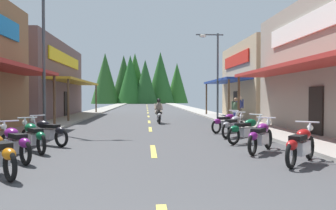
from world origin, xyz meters
TOP-DOWN VIEW (x-y plane):
  - ground at (0.00, 33.60)m, footprint 9.13×97.20m
  - sidewalk_left at (-5.68, 33.60)m, footprint 2.23×97.20m
  - sidewalk_right at (5.68, 33.60)m, footprint 2.23×97.20m
  - centerline_dashes at (0.00, 35.89)m, footprint 0.16×69.88m
  - storefront_left_far at (-11.15, 26.12)m, footprint 10.59×13.96m
  - storefront_right_far at (10.36, 23.85)m, footprint 9.00×9.48m
  - streetlamp_left at (-4.69, 14.12)m, footprint 1.99×0.30m
  - streetlamp_right at (4.68, 22.16)m, footprint 1.99×0.30m
  - motorcycle_parked_right_0 at (3.62, 6.16)m, footprint 1.50×1.66m
  - motorcycle_parked_right_1 at (3.23, 7.98)m, footprint 1.36×1.77m
  - motorcycle_parked_right_2 at (3.42, 9.99)m, footprint 1.81×1.31m
  - motorcycle_parked_right_3 at (3.42, 11.83)m, footprint 1.44×1.72m
  - motorcycle_parked_right_4 at (3.55, 13.60)m, footprint 1.77×1.36m
  - motorcycle_parked_left_1 at (-3.63, 6.98)m, footprint 1.45×1.71m
  - motorcycle_parked_left_2 at (-3.65, 8.47)m, footprint 1.33×1.80m
  - motorcycle_parked_left_3 at (-3.60, 9.83)m, footprint 1.77×1.37m
  - rider_cruising_lead at (0.58, 19.24)m, footprint 0.60×2.14m
  - pedestrian_by_shop at (6.03, 20.14)m, footprint 0.56×0.34m
  - pedestrian_browsing at (5.08, 17.69)m, footprint 0.42×0.48m
  - pedestrian_waiting at (5.98, 20.86)m, footprint 0.44×0.44m
  - treeline_backdrop at (-2.03, 82.62)m, footprint 24.26×11.98m

SIDE VIEW (x-z plane):
  - ground at x=0.00m, z-range -0.10..0.00m
  - centerline_dashes at x=0.00m, z-range 0.00..0.01m
  - sidewalk_left at x=-5.68m, z-range 0.00..0.12m
  - sidewalk_right at x=5.68m, z-range 0.00..0.12m
  - motorcycle_parked_right_0 at x=3.62m, z-range -0.03..1.01m
  - motorcycle_parked_right_1 at x=3.23m, z-range -0.03..1.01m
  - motorcycle_parked_right_2 at x=3.42m, z-range -0.03..1.01m
  - motorcycle_parked_right_3 at x=3.42m, z-range -0.03..1.01m
  - motorcycle_parked_right_4 at x=3.55m, z-range -0.03..1.01m
  - motorcycle_parked_left_1 at x=-3.63m, z-range -0.03..1.01m
  - motorcycle_parked_left_2 at x=-3.65m, z-range -0.03..1.01m
  - motorcycle_parked_left_3 at x=-3.60m, z-range -0.03..1.01m
  - rider_cruising_lead at x=0.58m, z-range -0.13..1.44m
  - pedestrian_waiting at x=5.98m, z-range 0.11..1.65m
  - pedestrian_browsing at x=5.08m, z-range 0.13..1.75m
  - pedestrian_by_shop at x=6.03m, z-range 0.14..1.88m
  - storefront_right_far at x=10.36m, z-range 0.00..5.78m
  - storefront_left_far at x=-11.15m, z-range 0.00..6.03m
  - streetlamp_right at x=4.68m, z-range 0.93..7.17m
  - streetlamp_left at x=-4.69m, z-range 0.96..7.74m
  - treeline_backdrop at x=-2.03m, z-range -0.51..12.56m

